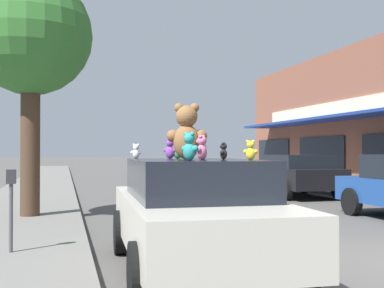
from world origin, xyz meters
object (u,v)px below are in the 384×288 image
at_px(plush_art_car, 195,211).
at_px(teddy_bear_cream, 203,152).
at_px(teddy_bear_black, 224,151).
at_px(teddy_bear_yellow, 251,150).
at_px(teddy_bear_purple, 170,149).
at_px(teddy_bear_pink, 202,148).
at_px(teddy_bear_white, 136,151).
at_px(street_tree, 31,37).
at_px(teddy_bear_giant, 187,132).
at_px(parked_car_far_right, 296,174).
at_px(teddy_bear_orange, 189,150).
at_px(teddy_bear_green, 178,150).
at_px(parking_meter, 11,199).
at_px(teddy_bear_teal, 189,147).

height_order(plush_art_car, teddy_bear_cream, teddy_bear_cream).
relative_size(teddy_bear_black, teddy_bear_yellow, 0.91).
xyz_separation_m(teddy_bear_purple, teddy_bear_pink, (0.23, -0.98, 0.01)).
distance_m(teddy_bear_yellow, teddy_bear_cream, 0.89).
xyz_separation_m(plush_art_car, teddy_bear_cream, (0.18, 0.19, 0.85)).
bearing_deg(teddy_bear_white, street_tree, -71.04).
distance_m(plush_art_car, teddy_bear_black, 0.94).
distance_m(teddy_bear_purple, teddy_bear_pink, 1.01).
distance_m(teddy_bear_giant, teddy_bear_black, 0.60).
bearing_deg(teddy_bear_yellow, teddy_bear_purple, -37.84).
bearing_deg(teddy_bear_pink, parked_car_far_right, -174.02).
relative_size(teddy_bear_cream, teddy_bear_orange, 0.81).
distance_m(teddy_bear_giant, teddy_bear_green, 0.69).
bearing_deg(teddy_bear_green, teddy_bear_pink, 126.25).
bearing_deg(parked_car_far_right, teddy_bear_white, -129.50).
bearing_deg(teddy_bear_cream, street_tree, -103.84).
bearing_deg(teddy_bear_orange, parked_car_far_right, -98.57).
distance_m(plush_art_car, parking_meter, 2.90).
bearing_deg(teddy_bear_white, teddy_bear_black, 133.19).
relative_size(street_tree, parking_meter, 4.61).
relative_size(teddy_bear_black, teddy_bear_pink, 0.71).
distance_m(teddy_bear_giant, teddy_bear_teal, 0.92).
bearing_deg(parked_car_far_right, street_tree, -155.55).
xyz_separation_m(teddy_bear_white, parked_car_far_right, (7.26, 8.81, -0.84)).
bearing_deg(teddy_bear_purple, teddy_bear_black, 158.35).
height_order(teddy_bear_giant, teddy_bear_teal, teddy_bear_giant).
bearing_deg(teddy_bear_purple, teddy_bear_teal, 122.49).
height_order(teddy_bear_orange, street_tree, street_tree).
bearing_deg(teddy_bear_yellow, teddy_bear_teal, 30.54).
xyz_separation_m(plush_art_car, teddy_bear_giant, (-0.08, 0.18, 1.12)).
relative_size(teddy_bear_pink, teddy_bear_green, 1.19).
relative_size(teddy_bear_yellow, parking_meter, 0.21).
bearing_deg(teddy_bear_yellow, teddy_bear_cream, -37.81).
relative_size(teddy_bear_orange, parked_car_far_right, 0.07).
height_order(teddy_bear_cream, teddy_bear_pink, teddy_bear_pink).
distance_m(teddy_bear_cream, parking_meter, 3.07).
distance_m(plush_art_car, teddy_bear_orange, 1.24).
distance_m(plush_art_car, teddy_bear_giant, 1.14).
xyz_separation_m(teddy_bear_white, parking_meter, (-1.88, 0.34, -0.74)).
xyz_separation_m(teddy_bear_giant, teddy_bear_cream, (0.26, 0.01, -0.28)).
height_order(teddy_bear_black, teddy_bear_white, teddy_bear_black).
bearing_deg(teddy_bear_green, teddy_bear_orange, -138.13).
xyz_separation_m(teddy_bear_white, teddy_bear_pink, (0.75, -1.12, 0.05)).
relative_size(teddy_bear_yellow, street_tree, 0.05).
bearing_deg(teddy_bear_teal, teddy_bear_giant, -44.87).
distance_m(teddy_bear_giant, teddy_bear_pink, 0.41).
distance_m(teddy_bear_black, teddy_bear_cream, 0.34).
bearing_deg(teddy_bear_pink, teddy_bear_yellow, 89.00).
relative_size(teddy_bear_pink, parked_car_far_right, 0.08).
relative_size(plush_art_car, parking_meter, 3.60).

